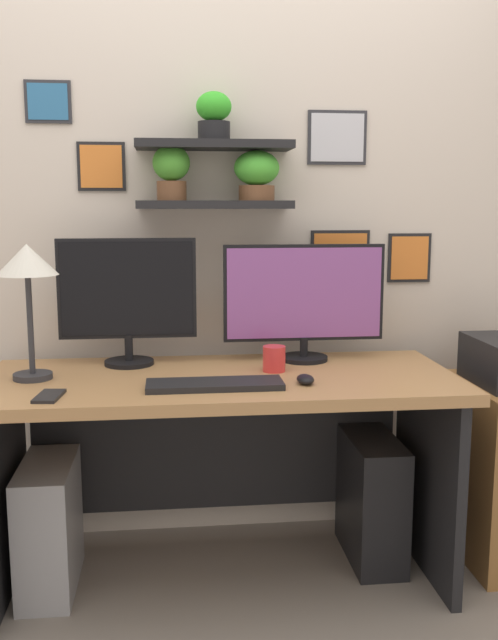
% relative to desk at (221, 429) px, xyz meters
% --- Properties ---
extents(ground_plane, '(8.00, 8.00, 0.00)m').
position_rel_desk_xyz_m(ground_plane, '(0.00, -0.05, -0.54)').
color(ground_plane, gray).
extents(back_wall_assembly, '(4.40, 0.24, 2.70)m').
position_rel_desk_xyz_m(back_wall_assembly, '(0.00, 0.38, 0.82)').
color(back_wall_assembly, beige).
rests_on(back_wall_assembly, ground).
extents(desk, '(1.62, 0.68, 0.75)m').
position_rel_desk_xyz_m(desk, '(0.00, 0.00, 0.00)').
color(desk, tan).
rests_on(desk, ground).
extents(monitor_left, '(0.50, 0.18, 0.46)m').
position_rel_desk_xyz_m(monitor_left, '(-0.33, 0.16, 0.46)').
color(monitor_left, black).
rests_on(monitor_left, desk).
extents(monitor_right, '(0.60, 0.18, 0.44)m').
position_rel_desk_xyz_m(monitor_right, '(0.33, 0.16, 0.44)').
color(monitor_right, black).
rests_on(monitor_right, desk).
extents(keyboard, '(0.44, 0.14, 0.02)m').
position_rel_desk_xyz_m(keyboard, '(-0.03, -0.21, 0.22)').
color(keyboard, black).
rests_on(keyboard, desk).
extents(computer_mouse, '(0.06, 0.09, 0.03)m').
position_rel_desk_xyz_m(computer_mouse, '(0.27, -0.19, 0.23)').
color(computer_mouse, black).
rests_on(computer_mouse, desk).
extents(desk_lamp, '(0.20, 0.20, 0.45)m').
position_rel_desk_xyz_m(desk_lamp, '(-0.64, -0.03, 0.58)').
color(desk_lamp, '#2D2D33').
rests_on(desk_lamp, desk).
extents(cell_phone, '(0.09, 0.15, 0.01)m').
position_rel_desk_xyz_m(cell_phone, '(-0.54, -0.27, 0.22)').
color(cell_phone, black).
rests_on(cell_phone, desk).
extents(coffee_mug, '(0.08, 0.08, 0.09)m').
position_rel_desk_xyz_m(coffee_mug, '(0.19, -0.01, 0.26)').
color(coffee_mug, red).
rests_on(coffee_mug, desk).
extents(computer_tower_left, '(0.18, 0.40, 0.45)m').
position_rel_desk_xyz_m(computer_tower_left, '(-0.61, -0.04, -0.31)').
color(computer_tower_left, '#99999E').
rests_on(computer_tower_left, ground).
extents(computer_tower_right, '(0.18, 0.40, 0.47)m').
position_rel_desk_xyz_m(computer_tower_right, '(0.57, 0.04, -0.30)').
color(computer_tower_right, black).
rests_on(computer_tower_right, ground).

